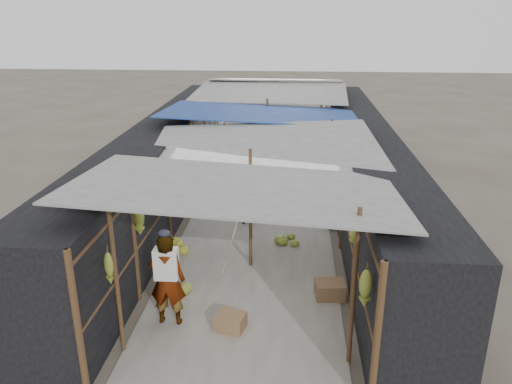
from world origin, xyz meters
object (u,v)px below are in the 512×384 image
(crate_near, at_px, (230,322))
(black_basin, at_px, (310,176))
(vendor_elderly, at_px, (167,280))
(vendor_seated, at_px, (289,194))
(shopper_blue, at_px, (254,195))

(crate_near, bearing_deg, black_basin, 93.68)
(vendor_elderly, xyz_separation_m, vendor_seated, (2.00, 5.54, -0.41))
(shopper_blue, bearing_deg, black_basin, 38.62)
(crate_near, distance_m, vendor_seated, 5.74)
(crate_near, xyz_separation_m, vendor_elderly, (-1.09, 0.12, 0.71))
(crate_near, height_order, vendor_seated, vendor_seated)
(shopper_blue, bearing_deg, vendor_elderly, -132.37)
(vendor_seated, bearing_deg, shopper_blue, -48.67)
(black_basin, relative_size, vendor_seated, 0.72)
(vendor_elderly, distance_m, shopper_blue, 4.70)
(crate_near, height_order, black_basin, crate_near)
(crate_near, xyz_separation_m, vendor_seated, (0.92, 5.66, 0.29))
(black_basin, bearing_deg, crate_near, -100.58)
(vendor_elderly, distance_m, vendor_seated, 5.91)
(crate_near, xyz_separation_m, black_basin, (1.55, 8.30, -0.05))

